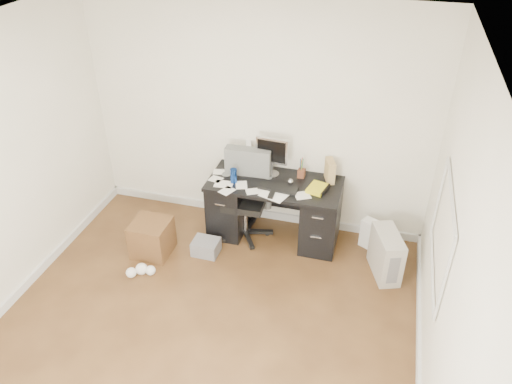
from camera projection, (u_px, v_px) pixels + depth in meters
The scene contains 18 objects.
ground at pixel (201, 333), 4.74m from camera, with size 4.00×4.00×0.00m, color #402814.
room_shell at pixel (194, 184), 3.86m from camera, with size 4.02×4.02×2.71m.
desk at pixel (274, 208), 5.80m from camera, with size 1.50×0.70×0.75m.
loose_papers at pixel (256, 182), 5.61m from camera, with size 1.10×0.60×0.00m, color white, non-canonical shape.
lcd_monitor at pixel (272, 157), 5.62m from camera, with size 0.37×0.21×0.47m, color #ACACB1, non-canonical shape.
keyboard at pixel (278, 188), 5.48m from camera, with size 0.43×0.15×0.02m, color black.
computer_mouse at pixel (290, 182), 5.56m from camera, with size 0.06×0.06×0.06m, color #ACACB1.
travel_mug at pixel (234, 176), 5.56m from camera, with size 0.08×0.08×0.17m, color navy.
white_binder at pixel (249, 157), 5.80m from camera, with size 0.12×0.27×0.31m, color silver.
magazine_file at pixel (330, 171), 5.58m from camera, with size 0.11×0.22×0.25m, color #A07F4D.
pen_cup at pixel (302, 168), 5.64m from camera, with size 0.10×0.10×0.24m, color #572A19, non-canonical shape.
yellow_book at pixel (318, 188), 5.46m from camera, with size 0.19×0.24×0.04m, color gold.
paper_remote at pixel (274, 194), 5.38m from camera, with size 0.28×0.23×0.02m, color white, non-canonical shape.
office_chair at pixel (245, 197), 5.74m from camera, with size 0.61×0.61×1.07m, color #505250, non-canonical shape.
pc_tower at pixel (386, 254), 5.32m from camera, with size 0.23×0.51×0.51m, color #AAA699.
shopping_bag at pixel (372, 235), 5.73m from camera, with size 0.26×0.19×0.36m, color white.
wicker_basket at pixel (152, 237), 5.64m from camera, with size 0.41×0.41×0.41m, color #4A3316.
desk_printer at pixel (206, 247), 5.69m from camera, with size 0.29×0.24×0.17m, color slate.
Camera 1 is at (1.38, -3.01, 3.69)m, focal length 35.00 mm.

